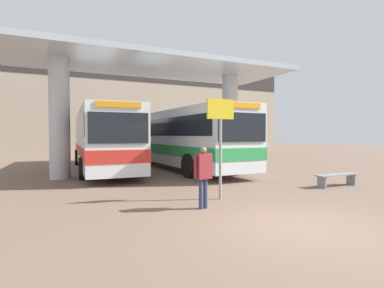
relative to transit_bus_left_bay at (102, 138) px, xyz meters
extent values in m
plane|color=#755B4C|center=(2.20, -12.59, -1.79)|extent=(100.00, 100.00, 0.00)
cube|color=tan|center=(2.20, 12.01, 2.95)|extent=(40.00, 0.50, 9.47)
cube|color=#332D2D|center=(2.20, 12.01, 6.55)|extent=(40.00, 0.58, 2.27)
cylinder|color=silver|center=(-2.22, -2.86, 0.86)|extent=(0.88, 0.88, 5.31)
cylinder|color=silver|center=(6.62, -2.86, 0.86)|extent=(0.88, 0.88, 5.31)
cube|color=#A8B7C1|center=(2.20, -2.86, 3.64)|extent=(13.83, 5.34, 0.24)
cube|color=silver|center=(0.00, 0.01, -0.02)|extent=(2.91, 12.25, 2.89)
cube|color=black|center=(0.00, 0.01, 0.53)|extent=(2.93, 11.76, 0.93)
cube|color=red|center=(0.00, 0.01, -0.68)|extent=(2.96, 12.29, 0.52)
cube|color=black|center=(-0.26, -6.09, 0.41)|extent=(2.21, 0.15, 1.16)
cube|color=orange|center=(-0.26, -6.09, 1.28)|extent=(1.68, 0.12, 0.22)
cylinder|color=black|center=(-1.36, -3.70, -1.30)|extent=(0.32, 0.99, 0.98)
cylinder|color=black|center=(1.04, -3.81, -1.30)|extent=(0.32, 0.99, 0.98)
cylinder|color=black|center=(-1.06, 3.40, -1.30)|extent=(0.32, 0.99, 0.98)
cylinder|color=black|center=(1.34, 3.30, -1.30)|extent=(0.32, 0.99, 0.98)
cube|color=silver|center=(4.16, -1.33, 0.02)|extent=(2.88, 12.16, 2.90)
cube|color=black|center=(4.16, -1.33, 0.57)|extent=(2.90, 11.67, 0.93)
cube|color=#2D934C|center=(4.16, -1.33, -0.63)|extent=(2.92, 12.20, 0.52)
cube|color=black|center=(4.36, -7.40, 0.45)|extent=(2.29, 0.13, 1.16)
cube|color=orange|center=(4.36, -7.40, 1.33)|extent=(1.74, 0.11, 0.22)
cylinder|color=black|center=(3.04, -5.11, -1.24)|extent=(0.32, 1.11, 1.10)
cylinder|color=black|center=(5.53, -5.03, -1.24)|extent=(0.32, 1.11, 1.10)
cylinder|color=black|center=(2.81, 1.95, -1.24)|extent=(0.32, 1.11, 1.10)
cylinder|color=black|center=(5.30, 2.03, -1.24)|extent=(0.32, 1.11, 1.10)
cube|color=gray|center=(7.19, -9.47, -1.35)|extent=(1.96, 0.44, 0.04)
cube|color=gray|center=(6.41, -9.47, -1.58)|extent=(0.07, 0.37, 0.42)
cube|color=gray|center=(7.98, -9.47, -1.58)|extent=(0.07, 0.37, 0.42)
cylinder|color=gray|center=(2.06, -9.54, -0.58)|extent=(0.09, 0.09, 2.41)
cube|color=gold|center=(2.06, -9.54, 0.93)|extent=(0.90, 0.06, 0.60)
cylinder|color=#333856|center=(0.98, -10.39, -1.39)|extent=(0.13, 0.13, 0.79)
cylinder|color=#333856|center=(1.13, -10.36, -1.39)|extent=(0.13, 0.13, 0.79)
cube|color=maroon|center=(1.06, -10.37, -0.67)|extent=(0.46, 0.31, 0.66)
sphere|color=#89664C|center=(1.06, -10.37, -0.25)|extent=(0.18, 0.18, 0.18)
cylinder|color=maroon|center=(0.81, -10.42, -0.66)|extent=(0.10, 0.10, 0.56)
cylinder|color=maroon|center=(1.31, -10.32, -0.66)|extent=(0.10, 0.10, 0.56)
camera|label=1|loc=(-2.52, -17.32, 0.15)|focal=28.00mm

